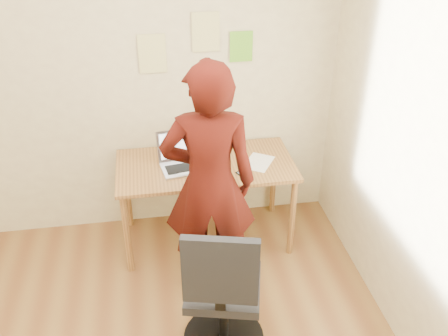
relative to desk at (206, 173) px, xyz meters
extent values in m
cube|color=beige|center=(-0.62, 0.39, 0.70)|extent=(3.50, 0.04, 2.70)
cube|color=#9F6F37|center=(0.00, 0.00, 0.07)|extent=(1.40, 0.70, 0.03)
cylinder|color=#9F6F37|center=(-0.65, -0.30, -0.30)|extent=(0.05, 0.05, 0.71)
cylinder|color=#9F6F37|center=(0.65, -0.30, -0.30)|extent=(0.05, 0.05, 0.71)
cylinder|color=#9F6F37|center=(-0.65, 0.30, -0.30)|extent=(0.05, 0.05, 0.71)
cylinder|color=#9F6F37|center=(0.65, 0.30, -0.30)|extent=(0.05, 0.05, 0.71)
cube|color=#B1B1B8|center=(-0.17, -0.05, 0.10)|extent=(0.39, 0.30, 0.02)
cube|color=black|center=(-0.17, -0.05, 0.10)|extent=(0.31, 0.18, 0.00)
cube|color=#B1B1B8|center=(-0.19, 0.11, 0.22)|extent=(0.36, 0.13, 0.24)
cube|color=white|center=(-0.19, 0.11, 0.22)|extent=(0.32, 0.10, 0.20)
cube|color=white|center=(0.42, -0.04, 0.09)|extent=(0.31, 0.33, 0.00)
cube|color=black|center=(0.26, -0.21, 0.09)|extent=(0.09, 0.12, 0.01)
cube|color=#3F4C59|center=(0.26, -0.21, 0.10)|extent=(0.08, 0.10, 0.00)
cube|color=#D7D080|center=(-0.35, 0.36, 0.88)|extent=(0.21, 0.00, 0.30)
cube|color=#D7D080|center=(0.07, 0.36, 1.03)|extent=(0.21, 0.00, 0.30)
cube|color=#64B729|center=(0.34, 0.36, 0.90)|extent=(0.18, 0.00, 0.24)
cube|color=black|center=(-0.03, -1.09, -0.17)|extent=(0.56, 0.56, 0.06)
cube|color=black|center=(-0.09, -1.31, 0.16)|extent=(0.44, 0.16, 0.46)
cube|color=black|center=(-0.09, -1.30, -0.08)|extent=(0.07, 0.06, 0.12)
cylinder|color=black|center=(-0.03, -1.09, -0.42)|extent=(0.06, 0.06, 0.46)
imported|color=#3A0D07|center=(-0.04, -0.53, 0.24)|extent=(0.69, 0.49, 1.79)
camera|label=1|loc=(-0.41, -3.37, 2.09)|focal=40.00mm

